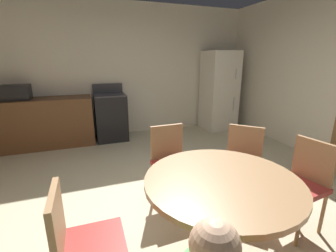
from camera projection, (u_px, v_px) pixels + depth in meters
ground_plane at (169, 213)px, 2.47m from camera, size 14.00×14.00×0.00m
wall_back at (119, 71)px, 4.88m from camera, size 5.96×0.12×2.70m
kitchen_counter at (34, 124)px, 4.23m from camera, size 2.06×0.60×0.90m
oven_range at (111, 117)px, 4.68m from camera, size 0.60×0.60×1.10m
refrigerator at (219, 91)px, 5.31m from camera, size 0.68×0.68×1.76m
microwave at (16, 92)px, 4.01m from camera, size 0.44×0.32×0.26m
dining_table at (221, 199)px, 1.70m from camera, size 1.12×1.12×0.76m
chair_west at (81, 243)px, 1.42m from camera, size 0.40×0.40×0.87m
chair_east at (303, 180)px, 2.16m from camera, size 0.45×0.45×0.87m
chair_north at (170, 159)px, 2.60m from camera, size 0.41×0.41×0.87m
chair_northeast at (242, 160)px, 2.57m from camera, size 0.57×0.57×0.87m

